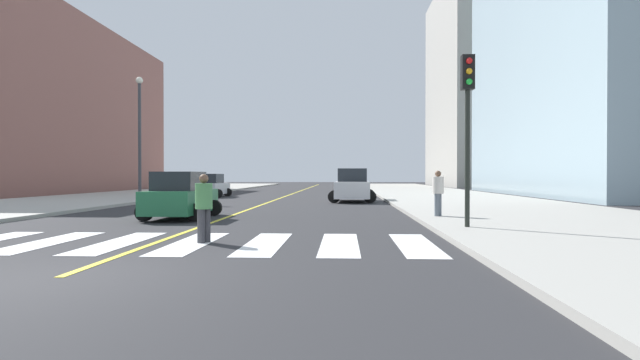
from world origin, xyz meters
TOP-DOWN VIEW (x-y plane):
  - ground_plane at (0.00, 0.00)m, footprint 220.00×220.00m
  - sidewalk_kerb_east at (12.20, 20.00)m, footprint 10.00×120.00m
  - sidewalk_kerb_west at (-12.20, 20.00)m, footprint 10.00×120.00m
  - crosswalk_paint at (0.00, 4.00)m, footprint 13.50×4.00m
  - lane_divider_paint at (0.00, 40.00)m, footprint 0.16×80.00m
  - parking_garage_concrete at (27.90, 66.61)m, footprint 18.00×24.00m
  - low_rise_brick_west at (-26.90, 38.34)m, footprint 16.00×32.00m
  - car_silver_nearest at (-5.50, 28.69)m, footprint 2.58×4.03m
  - car_green_second at (-1.65, 10.65)m, footprint 2.51×4.01m
  - car_white_third at (5.12, 22.78)m, footprint 2.99×4.71m
  - traffic_light_near_corner at (8.20, 6.72)m, footprint 0.36×0.41m
  - pedestrian_crossing at (1.17, 4.11)m, footprint 0.42×0.42m
  - pedestrian_waiting_east at (8.07, 10.48)m, footprint 0.42×0.42m
  - street_lamp at (-8.54, 22.92)m, footprint 0.44×0.44m

SIDE VIEW (x-z plane):
  - ground_plane at x=0.00m, z-range 0.00..0.00m
  - lane_divider_paint at x=0.00m, z-range 0.00..0.01m
  - crosswalk_paint at x=0.00m, z-range 0.00..0.01m
  - sidewalk_kerb_east at x=12.20m, z-range 0.00..0.15m
  - sidewalk_kerb_west at x=-12.20m, z-range 0.00..0.15m
  - car_silver_nearest at x=-5.50m, z-range -0.06..1.71m
  - car_green_second at x=-1.65m, z-range -0.06..1.73m
  - pedestrian_crossing at x=1.17m, z-range 0.09..1.77m
  - car_white_third at x=5.12m, z-range -0.07..2.01m
  - pedestrian_waiting_east at x=8.07m, z-range 0.24..1.91m
  - traffic_light_near_corner at x=8.20m, z-range 1.15..6.16m
  - street_lamp at x=-8.54m, z-range 0.83..8.65m
  - low_rise_brick_west at x=-26.90m, z-range 0.00..16.32m
  - parking_garage_concrete at x=27.90m, z-range 0.00..30.09m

